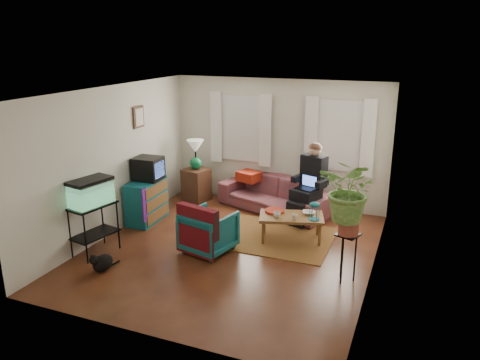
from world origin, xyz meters
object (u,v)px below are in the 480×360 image
at_px(sofa, 274,189).
at_px(coffee_table, 291,228).
at_px(side_table, 196,185).
at_px(aquarium_stand, 94,229).
at_px(plant_stand, 346,257).
at_px(armchair, 209,229).
at_px(dresser, 147,201).

relative_size(sofa, coffee_table, 2.11).
height_order(side_table, coffee_table, side_table).
xyz_separation_m(side_table, aquarium_stand, (-0.35, -2.92, 0.07)).
relative_size(coffee_table, plant_stand, 1.49).
bearing_deg(plant_stand, sofa, 127.88).
distance_m(armchair, plant_stand, 2.26).
height_order(armchair, plant_stand, armchair).
bearing_deg(side_table, armchair, -58.44).
relative_size(aquarium_stand, armchair, 1.10).
bearing_deg(plant_stand, dresser, 166.95).
bearing_deg(aquarium_stand, armchair, 36.17).
relative_size(aquarium_stand, coffee_table, 0.77).
height_order(side_table, dresser, dresser).
distance_m(dresser, coffee_table, 2.81).
xyz_separation_m(dresser, aquarium_stand, (-0.01, -1.51, 0.01)).
bearing_deg(dresser, armchair, -26.36).
distance_m(dresser, armchair, 1.82).
bearing_deg(dresser, aquarium_stand, -92.55).
bearing_deg(coffee_table, plant_stand, -60.47).
bearing_deg(coffee_table, armchair, -157.55).
distance_m(sofa, aquarium_stand, 3.63).
distance_m(aquarium_stand, coffee_table, 3.28).
bearing_deg(armchair, side_table, -44.97).
relative_size(side_table, armchair, 0.92).
relative_size(armchair, plant_stand, 1.04).
relative_size(sofa, armchair, 3.03).
distance_m(side_table, dresser, 1.45).
height_order(side_table, aquarium_stand, aquarium_stand).
xyz_separation_m(aquarium_stand, coffee_table, (2.81, 1.68, -0.19)).
xyz_separation_m(dresser, coffee_table, (2.80, 0.17, -0.18)).
bearing_deg(plant_stand, coffee_table, 136.10).
bearing_deg(side_table, coffee_table, -26.74).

